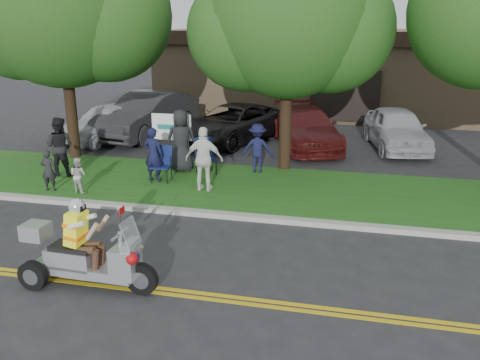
% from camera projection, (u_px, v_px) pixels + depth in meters
% --- Properties ---
extents(ground, '(120.00, 120.00, 0.00)m').
position_uv_depth(ground, '(198.00, 280.00, 9.11)').
color(ground, '#28282B').
rests_on(ground, ground).
extents(centerline_near, '(60.00, 0.10, 0.01)m').
position_uv_depth(centerline_near, '(188.00, 297.00, 8.56)').
color(centerline_near, gold).
rests_on(centerline_near, ground).
extents(centerline_far, '(60.00, 0.10, 0.01)m').
position_uv_depth(centerline_far, '(191.00, 292.00, 8.71)').
color(centerline_far, gold).
rests_on(centerline_far, ground).
extents(curb, '(60.00, 0.25, 0.12)m').
position_uv_depth(curb, '(237.00, 216.00, 11.92)').
color(curb, '#A8A89E').
rests_on(curb, ground).
extents(grass_verge, '(60.00, 4.00, 0.10)m').
position_uv_depth(grass_verge, '(255.00, 188.00, 13.92)').
color(grass_verge, '#1E5416').
rests_on(grass_verge, ground).
extents(commercial_building, '(18.00, 8.20, 4.00)m').
position_uv_depth(commercial_building, '(348.00, 71.00, 25.70)').
color(commercial_building, '#9E7F5B').
rests_on(commercial_building, ground).
extents(tree_left, '(6.62, 5.40, 7.78)m').
position_uv_depth(tree_left, '(63.00, 7.00, 15.56)').
color(tree_left, '#332114').
rests_on(tree_left, ground).
extents(tree_mid, '(5.88, 4.80, 7.05)m').
position_uv_depth(tree_mid, '(290.00, 21.00, 14.37)').
color(tree_mid, '#332114').
rests_on(tree_mid, ground).
extents(business_sign, '(1.25, 0.06, 1.75)m').
position_uv_depth(business_sign, '(172.00, 130.00, 15.48)').
color(business_sign, silver).
rests_on(business_sign, ground).
extents(trike_scooter, '(2.48, 0.84, 1.62)m').
position_uv_depth(trike_scooter, '(83.00, 256.00, 8.76)').
color(trike_scooter, black).
rests_on(trike_scooter, ground).
extents(lawn_chair_a, '(0.55, 0.57, 1.00)m').
position_uv_depth(lawn_chair_a, '(162.00, 161.00, 14.30)').
color(lawn_chair_a, black).
rests_on(lawn_chair_a, grass_verge).
extents(lawn_chair_b, '(0.77, 0.78, 1.05)m').
position_uv_depth(lawn_chair_b, '(205.00, 154.00, 14.98)').
color(lawn_chair_b, black).
rests_on(lawn_chair_b, grass_verge).
extents(spectator_adult_left, '(0.59, 0.42, 1.53)m').
position_uv_depth(spectator_adult_left, '(153.00, 154.00, 14.19)').
color(spectator_adult_left, '#131536').
rests_on(spectator_adult_left, grass_verge).
extents(spectator_adult_mid, '(0.87, 0.70, 1.71)m').
position_uv_depth(spectator_adult_mid, '(60.00, 146.00, 14.71)').
color(spectator_adult_mid, black).
rests_on(spectator_adult_mid, grass_verge).
extents(spectator_adult_right, '(1.02, 0.44, 1.72)m').
position_uv_depth(spectator_adult_right, '(204.00, 159.00, 13.35)').
color(spectator_adult_right, white).
rests_on(spectator_adult_right, grass_verge).
extents(spectator_chair_a, '(1.00, 0.64, 1.46)m').
position_uv_depth(spectator_chair_a, '(258.00, 148.00, 15.05)').
color(spectator_chair_a, '#14173A').
rests_on(spectator_chair_a, grass_verge).
extents(spectator_chair_b, '(1.02, 0.77, 1.87)m').
position_uv_depth(spectator_chair_b, '(181.00, 141.00, 15.07)').
color(spectator_chair_b, black).
rests_on(spectator_chair_b, grass_verge).
extents(child_left, '(0.44, 0.33, 1.11)m').
position_uv_depth(child_left, '(49.00, 170.00, 13.44)').
color(child_left, black).
rests_on(child_left, grass_verge).
extents(child_right, '(0.53, 0.46, 0.94)m').
position_uv_depth(child_right, '(78.00, 175.00, 13.30)').
color(child_right, beige).
rests_on(child_right, grass_verge).
extents(parked_car_far_left, '(3.12, 4.60, 1.45)m').
position_uv_depth(parked_car_far_left, '(109.00, 122.00, 19.48)').
color(parked_car_far_left, silver).
rests_on(parked_car_far_left, ground).
extents(parked_car_left, '(2.80, 5.54, 1.74)m').
position_uv_depth(parked_car_left, '(148.00, 115.00, 20.09)').
color(parked_car_left, '#29292C').
rests_on(parked_car_left, ground).
extents(parked_car_mid, '(4.12, 5.56, 1.40)m').
position_uv_depth(parked_car_mid, '(233.00, 124.00, 19.29)').
color(parked_car_mid, black).
rests_on(parked_car_mid, ground).
extents(parked_car_right, '(3.40, 5.24, 1.41)m').
position_uv_depth(parked_car_right, '(306.00, 128.00, 18.51)').
color(parked_car_right, '#4B1211').
rests_on(parked_car_right, ground).
extents(parked_car_far_right, '(2.54, 4.61, 1.49)m').
position_uv_depth(parked_car_far_right, '(396.00, 128.00, 18.22)').
color(parked_car_far_right, '#B1B2B8').
rests_on(parked_car_far_right, ground).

